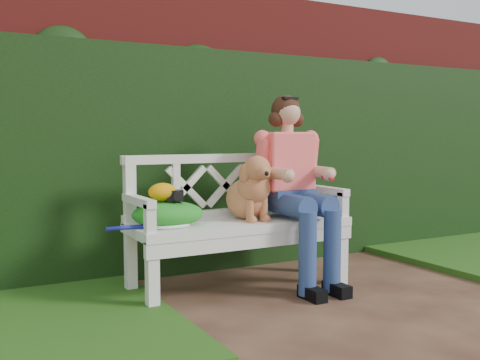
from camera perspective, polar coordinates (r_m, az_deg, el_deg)
name	(u,v)px	position (r m, az deg, el deg)	size (l,w,h in m)	color
ground	(403,323)	(3.38, 16.19, -13.74)	(60.00, 60.00, 0.00)	#361E14
brick_wall	(242,129)	(4.75, 0.17, 5.17)	(10.00, 0.30, 2.20)	maroon
ivy_hedge	(255,160)	(4.56, 1.49, 2.05)	(10.00, 0.18, 1.70)	#15340D
garden_bench	(240,255)	(3.85, 0.00, -7.59)	(1.58, 0.60, 0.48)	white
seated_woman	(290,194)	(3.97, 5.11, -1.42)	(0.54, 0.72, 1.28)	#DA4F5F
dog	(249,187)	(3.79, 0.93, -0.71)	(0.30, 0.40, 0.44)	#B2752D
tennis_racket	(163,225)	(3.54, -7.81, -4.52)	(0.56, 0.23, 0.03)	white
green_bag	(168,213)	(3.58, -7.32, -3.38)	(0.46, 0.36, 0.16)	#2A7F1F
camera_item	(175,195)	(3.56, -6.63, -1.57)	(0.10, 0.08, 0.07)	black
baseball_glove	(163,192)	(3.56, -7.87, -1.21)	(0.18, 0.13, 0.12)	orange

